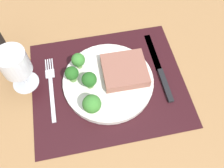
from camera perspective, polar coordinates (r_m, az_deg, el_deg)
name	(u,v)px	position (r cm, az deg, el deg)	size (l,w,h in cm)	color
ground_plane	(108,86)	(65.86, -0.87, -0.49)	(140.00, 110.00, 3.00)	#996D42
placemat	(108,83)	(64.43, -0.89, 0.23)	(40.30, 33.80, 0.30)	black
plate	(108,81)	(63.61, -0.90, 0.66)	(23.82, 23.82, 1.60)	silver
steak	(125,70)	(63.06, 2.98, 3.28)	(11.40, 10.68, 2.51)	#8C5647
broccoli_center	(89,80)	(59.68, -5.41, 0.98)	(3.81, 3.81, 5.07)	#5B8942
broccoli_near_steak	(72,74)	(61.55, -9.50, 2.42)	(3.54, 3.54, 4.69)	#5B8942
broccoli_back_left	(92,104)	(56.15, -4.79, -4.79)	(4.48, 4.48, 5.72)	#5B8942
broccoli_front_edge	(78,60)	(63.37, -8.00, 5.60)	(3.60, 3.60, 4.85)	#6B994C
fork	(51,88)	(65.28, -14.19, -0.81)	(2.40, 19.20, 0.50)	silver
knife	(160,71)	(67.13, 11.36, 2.95)	(1.80, 23.00, 0.80)	black
wine_glass	(15,65)	(61.79, -21.97, 4.28)	(7.18, 7.18, 12.70)	silver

